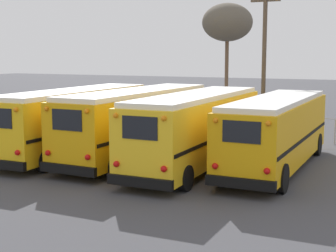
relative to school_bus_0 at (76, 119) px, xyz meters
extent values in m
plane|color=#424247|center=(4.83, 0.16, -1.71)|extent=(160.00, 160.00, 0.00)
cube|color=yellow|center=(0.00, 0.02, -0.07)|extent=(2.65, 10.65, 2.61)
cube|color=white|center=(0.00, 0.02, 1.34)|extent=(2.45, 10.23, 0.20)
cube|color=black|center=(0.09, -5.33, -1.20)|extent=(2.52, 0.24, 0.36)
sphere|color=red|center=(1.02, -5.32, -0.66)|extent=(0.22, 0.22, 0.22)
sphere|color=orange|center=(1.02, -5.32, 1.02)|extent=(0.18, 0.18, 0.18)
cube|color=black|center=(-1.25, 0.00, -0.26)|extent=(0.20, 10.40, 0.14)
cube|color=black|center=(1.24, 0.04, -0.26)|extent=(0.20, 10.40, 0.14)
cylinder|color=black|center=(-1.22, 4.00, -1.23)|extent=(0.30, 0.97, 0.97)
cylinder|color=black|center=(1.08, 4.04, -1.23)|extent=(0.30, 0.97, 0.97)
cylinder|color=black|center=(-1.08, -4.01, -1.23)|extent=(0.30, 0.97, 0.97)
cylinder|color=black|center=(1.22, -3.97, -1.23)|extent=(0.30, 0.97, 0.97)
cube|color=#E5A00C|center=(3.22, 0.49, -0.04)|extent=(2.74, 10.82, 2.67)
cube|color=white|center=(3.22, 0.49, 1.39)|extent=(2.53, 10.38, 0.20)
cube|color=black|center=(3.09, -4.93, -1.20)|extent=(2.54, 0.26, 0.36)
cube|color=black|center=(3.10, -4.90, 0.69)|extent=(1.37, 0.06, 0.80)
sphere|color=red|center=(2.16, -4.91, -0.64)|extent=(0.22, 0.22, 0.22)
sphere|color=orange|center=(2.16, -4.91, 1.07)|extent=(0.18, 0.18, 0.18)
sphere|color=red|center=(4.03, -4.96, -0.64)|extent=(0.22, 0.22, 0.22)
sphere|color=orange|center=(4.03, -4.96, 1.07)|extent=(0.18, 0.18, 0.18)
cube|color=black|center=(1.97, 0.52, -0.24)|extent=(0.27, 10.54, 0.14)
cube|color=black|center=(4.48, 0.46, -0.24)|extent=(0.27, 10.54, 0.14)
cylinder|color=black|center=(2.16, 4.60, -1.23)|extent=(0.30, 0.97, 0.97)
cylinder|color=black|center=(4.48, 4.55, -1.23)|extent=(0.30, 0.97, 0.97)
cylinder|color=black|center=(1.96, -3.56, -1.23)|extent=(0.30, 0.97, 0.97)
cylinder|color=black|center=(4.29, -3.61, -1.23)|extent=(0.30, 0.97, 0.97)
cube|color=yellow|center=(6.45, -0.16, -0.06)|extent=(2.52, 10.53, 2.65)
cube|color=white|center=(6.45, -0.16, 1.36)|extent=(2.32, 10.11, 0.20)
cube|color=black|center=(6.48, -5.45, -1.20)|extent=(2.49, 0.22, 0.36)
cube|color=black|center=(6.48, -5.43, 0.67)|extent=(1.34, 0.04, 0.79)
sphere|color=red|center=(5.57, -5.47, -0.66)|extent=(0.22, 0.22, 0.22)
sphere|color=orange|center=(5.57, -5.47, 1.04)|extent=(0.18, 0.18, 0.18)
sphere|color=red|center=(7.40, -5.45, -0.66)|extent=(0.22, 0.22, 0.22)
sphere|color=orange|center=(7.40, -5.45, 1.04)|extent=(0.18, 0.18, 0.18)
cube|color=black|center=(5.21, -0.16, -0.26)|extent=(0.10, 10.30, 0.14)
cube|color=black|center=(7.68, -0.15, -0.26)|extent=(0.10, 10.30, 0.14)
cylinder|color=black|center=(5.28, 3.79, -1.24)|extent=(0.29, 0.94, 0.94)
cylinder|color=black|center=(7.56, 3.81, -1.24)|extent=(0.29, 0.94, 0.94)
cylinder|color=black|center=(5.33, -4.12, -1.24)|extent=(0.29, 0.94, 0.94)
cylinder|color=black|center=(7.62, -4.10, -1.24)|extent=(0.29, 0.94, 0.94)
cube|color=#E5A00C|center=(9.67, 0.85, -0.10)|extent=(2.44, 10.16, 2.48)
cube|color=white|center=(9.67, 0.85, 1.23)|extent=(2.25, 9.76, 0.20)
cube|color=black|center=(9.69, -4.27, -1.16)|extent=(2.45, 0.21, 0.36)
cube|color=black|center=(9.69, -4.24, 0.58)|extent=(1.32, 0.03, 0.74)
sphere|color=red|center=(8.79, -4.28, -0.66)|extent=(0.22, 0.22, 0.22)
sphere|color=orange|center=(8.79, -4.28, 0.91)|extent=(0.18, 0.18, 0.18)
sphere|color=red|center=(10.59, -4.27, -0.66)|extent=(0.22, 0.22, 0.22)
sphere|color=orange|center=(10.59, -4.27, 0.91)|extent=(0.18, 0.18, 0.18)
cube|color=black|center=(8.45, 0.85, -0.29)|extent=(0.06, 9.95, 0.14)
cube|color=black|center=(10.88, 0.86, -0.29)|extent=(0.06, 9.95, 0.14)
cylinder|color=black|center=(8.53, 4.62, -1.18)|extent=(0.28, 1.06, 1.06)
cylinder|color=black|center=(10.78, 4.63, -1.18)|extent=(0.28, 1.06, 1.06)
cylinder|color=black|center=(8.56, -2.93, -1.18)|extent=(0.28, 1.06, 1.06)
cylinder|color=black|center=(10.81, -2.92, -1.18)|extent=(0.28, 1.06, 1.06)
cylinder|color=brown|center=(6.51, 10.43, 2.85)|extent=(0.26, 0.26, 9.12)
cube|color=brown|center=(6.51, 10.43, 6.31)|extent=(1.80, 0.14, 0.14)
cylinder|color=brown|center=(1.77, 17.32, 1.38)|extent=(0.28, 0.28, 6.18)
ellipsoid|color=#5B5447|center=(1.77, 17.32, 5.52)|extent=(3.84, 3.84, 2.88)
cylinder|color=#939399|center=(-4.00, 7.98, -1.01)|extent=(0.06, 0.06, 1.40)
cylinder|color=#939399|center=(-1.48, 7.98, -1.01)|extent=(0.06, 0.06, 1.40)
cylinder|color=#939399|center=(1.05, 7.98, -1.01)|extent=(0.06, 0.06, 1.40)
cylinder|color=#939399|center=(3.57, 7.98, -1.01)|extent=(0.06, 0.06, 1.40)
cylinder|color=#939399|center=(6.10, 7.98, -1.01)|extent=(0.06, 0.06, 1.40)
cylinder|color=#939399|center=(8.62, 7.98, -1.01)|extent=(0.06, 0.06, 1.40)
cylinder|color=#939399|center=(11.14, 7.98, -1.01)|extent=(0.06, 0.06, 1.40)
cylinder|color=#939399|center=(4.83, 7.98, -0.31)|extent=(17.67, 0.04, 0.04)
camera|label=1|loc=(14.71, -20.55, 3.16)|focal=55.00mm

